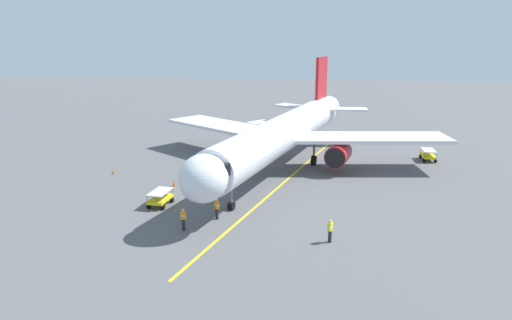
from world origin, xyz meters
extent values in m
plane|color=#565659|center=(0.00, 0.00, 0.00)|extent=(220.00, 220.00, 0.00)
cube|color=yellow|center=(-0.70, 7.88, 0.01)|extent=(11.08, 38.57, 0.01)
cylinder|color=silver|center=(-0.70, 1.88, 4.10)|extent=(12.88, 33.76, 3.80)
ellipsoid|color=silver|center=(4.23, 19.40, 4.10)|extent=(4.56, 4.83, 3.61)
cone|color=silver|center=(-5.72, -15.92, 4.10)|extent=(4.11, 3.82, 3.42)
cube|color=black|center=(3.85, 18.05, 4.65)|extent=(3.54, 2.42, 0.90)
cube|color=silver|center=(-9.92, 0.61, 3.50)|extent=(17.52, 7.03, 0.36)
cylinder|color=red|center=(-6.56, 2.49, 2.00)|extent=(3.14, 3.90, 2.30)
cylinder|color=black|center=(-6.08, 4.18, 2.00)|extent=(2.08, 0.76, 2.10)
cube|color=silver|center=(6.49, -4.01, 3.50)|extent=(16.67, 14.55, 0.36)
cylinder|color=red|center=(4.61, -0.65, 2.00)|extent=(3.14, 3.90, 2.30)
cylinder|color=black|center=(5.08, 1.03, 2.00)|extent=(2.08, 0.76, 2.10)
cube|color=red|center=(-4.91, -13.04, 7.90)|extent=(1.65, 4.72, 7.20)
cube|color=silver|center=(-7.91, -11.88, 4.70)|extent=(6.49, 2.65, 0.24)
cube|color=silver|center=(-1.75, -13.61, 4.70)|extent=(6.66, 5.55, 0.24)
cylinder|color=slate|center=(2.96, 14.88, 1.73)|extent=(0.24, 0.24, 2.77)
cylinder|color=black|center=(2.96, 14.88, 0.35)|extent=(0.62, 0.80, 0.70)
cylinder|color=slate|center=(-4.02, -0.30, 1.94)|extent=(0.24, 0.24, 2.77)
cylinder|color=black|center=(-4.02, -0.30, 0.55)|extent=(0.73, 1.18, 1.10)
cylinder|color=slate|center=(0.98, -1.71, 1.94)|extent=(0.24, 0.24, 2.77)
cylinder|color=black|center=(0.98, -1.71, 0.55)|extent=(0.73, 1.18, 1.10)
cylinder|color=#23232D|center=(5.83, 19.49, 0.44)|extent=(0.26, 0.26, 0.88)
cube|color=orange|center=(5.83, 19.49, 1.18)|extent=(0.39, 0.26, 0.60)
cube|color=silver|center=(5.83, 19.49, 1.18)|extent=(0.41, 0.27, 0.10)
sphere|color=beige|center=(5.83, 19.49, 1.60)|extent=(0.22, 0.22, 0.22)
cylinder|color=#23232D|center=(-5.01, 20.42, 0.44)|extent=(0.26, 0.26, 0.88)
cube|color=#D8EA19|center=(-5.01, 20.42, 1.18)|extent=(0.42, 0.45, 0.60)
cube|color=silver|center=(-5.01, 20.42, 1.18)|extent=(0.43, 0.47, 0.10)
sphere|color=beige|center=(-5.01, 20.42, 1.60)|extent=(0.22, 0.22, 0.22)
cylinder|color=#23232D|center=(3.76, 17.03, 0.44)|extent=(0.26, 0.26, 0.88)
cube|color=orange|center=(3.76, 17.03, 1.18)|extent=(0.43, 0.45, 0.60)
cube|color=silver|center=(3.76, 17.03, 1.18)|extent=(0.45, 0.47, 0.10)
sphere|color=beige|center=(3.76, 17.03, 1.60)|extent=(0.22, 0.22, 0.22)
cube|color=yellow|center=(-17.41, -3.83, 0.56)|extent=(1.45, 2.63, 0.24)
cube|color=silver|center=(-17.41, -3.83, 1.23)|extent=(1.45, 2.63, 0.08)
cylinder|color=slate|center=(-18.01, -2.61, 0.96)|extent=(0.06, 0.06, 0.55)
cylinder|color=slate|center=(-16.77, -2.64, 0.96)|extent=(0.06, 0.06, 0.55)
cylinder|color=slate|center=(-18.06, -5.01, 0.96)|extent=(0.06, 0.06, 0.55)
cylinder|color=slate|center=(-16.82, -5.04, 0.96)|extent=(0.06, 0.06, 0.55)
cylinder|color=black|center=(-18.04, -2.86, 0.22)|extent=(0.26, 0.44, 0.44)
cylinder|color=black|center=(-16.74, -2.89, 0.22)|extent=(0.26, 0.44, 0.44)
cylinder|color=black|center=(-18.08, -4.76, 0.22)|extent=(0.26, 0.44, 0.44)
cylinder|color=black|center=(-16.78, -4.79, 0.22)|extent=(0.26, 0.44, 0.44)
cube|color=yellow|center=(9.22, 14.46, 0.56)|extent=(1.71, 2.75, 0.24)
cube|color=silver|center=(9.22, 14.46, 1.23)|extent=(1.71, 2.75, 0.08)
cylinder|color=slate|center=(8.75, 15.73, 0.96)|extent=(0.06, 0.06, 0.55)
cylinder|color=slate|center=(9.98, 15.58, 0.96)|extent=(0.06, 0.06, 0.55)
cylinder|color=slate|center=(8.46, 13.35, 0.96)|extent=(0.06, 0.06, 0.55)
cylinder|color=slate|center=(9.69, 13.19, 0.96)|extent=(0.06, 0.06, 0.55)
cylinder|color=black|center=(8.69, 15.48, 0.22)|extent=(0.30, 0.47, 0.44)
cylinder|color=black|center=(9.98, 15.32, 0.22)|extent=(0.30, 0.47, 0.44)
cylinder|color=black|center=(8.46, 13.60, 0.22)|extent=(0.30, 0.47, 0.44)
cylinder|color=black|center=(9.75, 13.44, 0.22)|extent=(0.30, 0.47, 0.44)
cube|color=white|center=(4.66, -11.42, 1.02)|extent=(2.55, 2.53, 1.20)
cube|color=black|center=(5.12, -10.89, 1.22)|extent=(1.39, 1.24, 0.70)
cube|color=silver|center=(3.38, -12.89, 1.52)|extent=(3.87, 4.03, 2.20)
cylinder|color=black|center=(4.33, -10.81, 0.42)|extent=(0.74, 0.80, 0.84)
cylinder|color=black|center=(5.31, -11.66, 0.42)|extent=(0.74, 0.80, 0.84)
cylinder|color=black|center=(2.23, -13.22, 0.42)|extent=(0.74, 0.80, 0.84)
cylinder|color=black|center=(3.21, -14.07, 0.42)|extent=(0.74, 0.80, 0.84)
cone|color=#F2590F|center=(9.54, 9.11, 0.28)|extent=(0.32, 0.32, 0.55)
cone|color=#F2590F|center=(17.13, 5.66, 0.28)|extent=(0.32, 0.32, 0.55)
camera|label=1|loc=(-3.21, 51.47, 14.11)|focal=32.90mm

